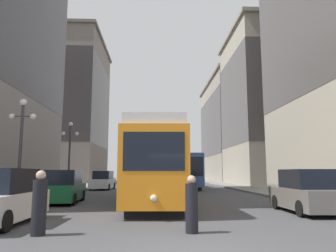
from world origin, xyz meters
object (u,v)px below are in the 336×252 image
(parked_car_left_mid, at_px, (64,188))
(lamp_post_left_near, at_px, (21,133))
(parked_car_right_far, at_px, (307,193))
(transit_bus, at_px, (183,170))
(pedestrian_crossing_far, at_px, (39,205))
(streetcar, at_px, (158,165))
(parked_car_left_far, at_px, (0,198))
(pedestrian_crossing_near, at_px, (192,206))
(parked_car_left_near, at_px, (103,181))
(lamp_post_left_far, at_px, (70,146))

(parked_car_left_mid, xyz_separation_m, lamp_post_left_near, (-1.90, -1.51, 2.86))
(parked_car_left_mid, xyz_separation_m, parked_car_right_far, (11.54, -4.90, -0.00))
(lamp_post_left_near, bearing_deg, transit_bus, 60.06)
(transit_bus, relative_size, lamp_post_left_near, 2.05)
(parked_car_left_mid, relative_size, pedestrian_crossing_far, 2.71)
(streetcar, height_order, lamp_post_left_near, lamp_post_left_near)
(parked_car_left_far, relative_size, pedestrian_crossing_far, 2.56)
(parked_car_left_mid, relative_size, pedestrian_crossing_near, 2.94)
(parked_car_left_far, height_order, pedestrian_crossing_near, parked_car_left_far)
(parked_car_left_near, bearing_deg, parked_car_left_far, -87.06)
(parked_car_left_mid, xyz_separation_m, pedestrian_crossing_near, (6.13, -9.24, -0.09))
(parked_car_left_mid, bearing_deg, parked_car_right_far, -26.23)
(transit_bus, bearing_deg, pedestrian_crossing_near, -96.29)
(parked_car_left_near, distance_m, lamp_post_left_far, 6.85)
(pedestrian_crossing_near, bearing_deg, parked_car_left_near, 61.49)
(parked_car_left_mid, height_order, pedestrian_crossing_far, parked_car_left_mid)
(streetcar, bearing_deg, lamp_post_left_far, 133.65)
(streetcar, xyz_separation_m, lamp_post_left_near, (-7.20, -1.67, 1.61))
(parked_car_right_far, relative_size, parked_car_left_far, 0.97)
(lamp_post_left_far, bearing_deg, streetcar, -48.38)
(parked_car_left_near, bearing_deg, lamp_post_left_far, -105.09)
(parked_car_left_mid, bearing_deg, lamp_post_left_near, -144.76)
(transit_bus, distance_m, parked_car_left_near, 8.44)
(pedestrian_crossing_near, distance_m, pedestrian_crossing_far, 4.21)
(parked_car_left_near, relative_size, parked_car_left_far, 1.07)
(parked_car_left_near, height_order, pedestrian_crossing_near, parked_car_left_near)
(parked_car_left_near, bearing_deg, parked_car_right_far, -55.79)
(lamp_post_left_far, bearing_deg, parked_car_left_mid, -77.07)
(parked_car_right_far, distance_m, lamp_post_left_near, 14.16)
(pedestrian_crossing_near, height_order, lamp_post_left_near, lamp_post_left_near)
(parked_car_left_near, bearing_deg, streetcar, -66.25)
(parked_car_left_mid, xyz_separation_m, parked_car_left_far, (0.00, -7.54, -0.00))
(parked_car_right_far, xyz_separation_m, pedestrian_crossing_far, (-9.62, -4.51, -0.03))
(transit_bus, xyz_separation_m, lamp_post_left_near, (-10.06, -17.47, 1.76))
(lamp_post_left_near, bearing_deg, lamp_post_left_far, 90.00)
(pedestrian_crossing_far, bearing_deg, parked_car_left_mid, 34.78)
(streetcar, relative_size, lamp_post_left_near, 2.71)
(parked_car_right_far, height_order, pedestrian_crossing_far, parked_car_right_far)
(pedestrian_crossing_near, bearing_deg, transit_bus, 42.18)
(lamp_post_left_near, bearing_deg, pedestrian_crossing_far, -64.18)
(parked_car_right_far, distance_m, lamp_post_left_far, 19.06)
(streetcar, height_order, parked_car_left_far, streetcar)
(streetcar, xyz_separation_m, parked_car_left_mid, (-5.30, -0.16, -1.26))
(transit_bus, height_order, parked_car_left_mid, transit_bus)
(transit_bus, distance_m, pedestrian_crossing_near, 25.31)
(parked_car_left_far, bearing_deg, pedestrian_crossing_near, -15.05)
(pedestrian_crossing_near, bearing_deg, pedestrian_crossing_far, 139.03)
(streetcar, distance_m, parked_car_right_far, 8.14)
(lamp_post_left_far, bearing_deg, pedestrian_crossing_near, -65.37)
(pedestrian_crossing_far, bearing_deg, pedestrian_crossing_near, -64.54)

